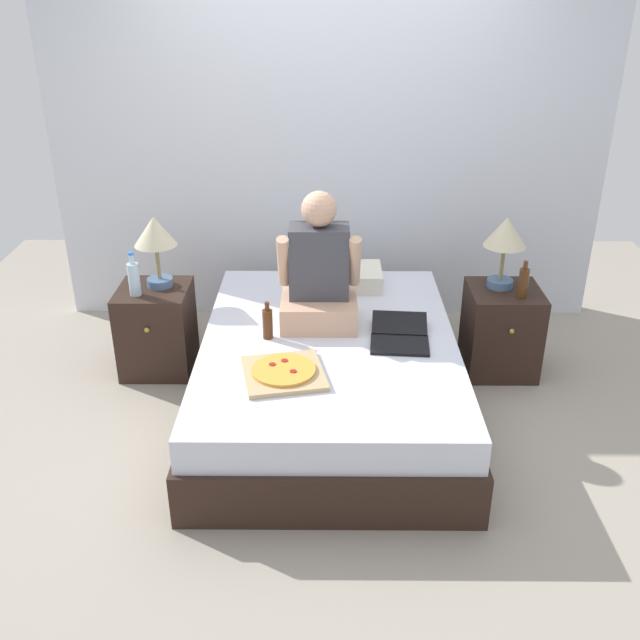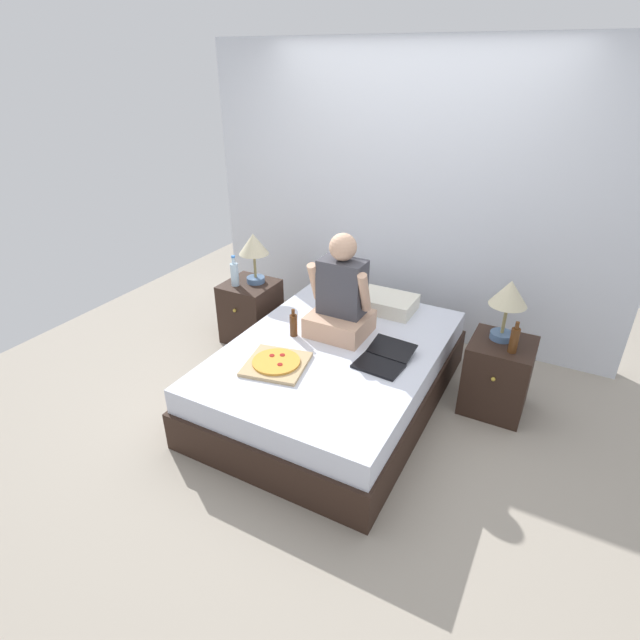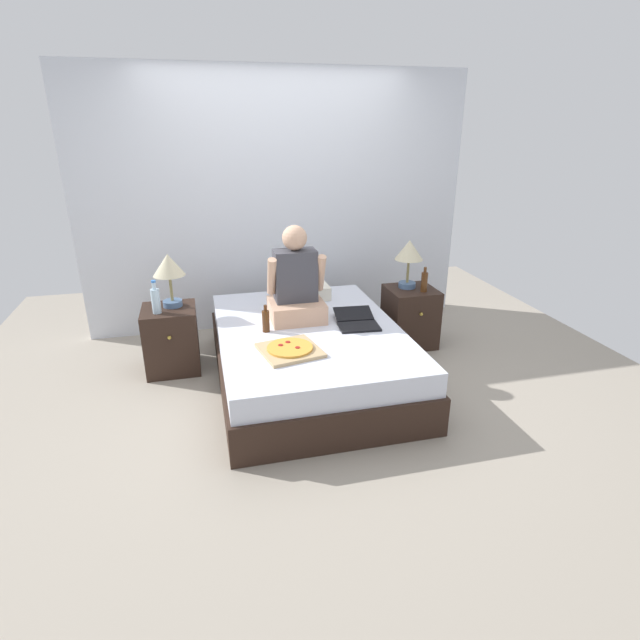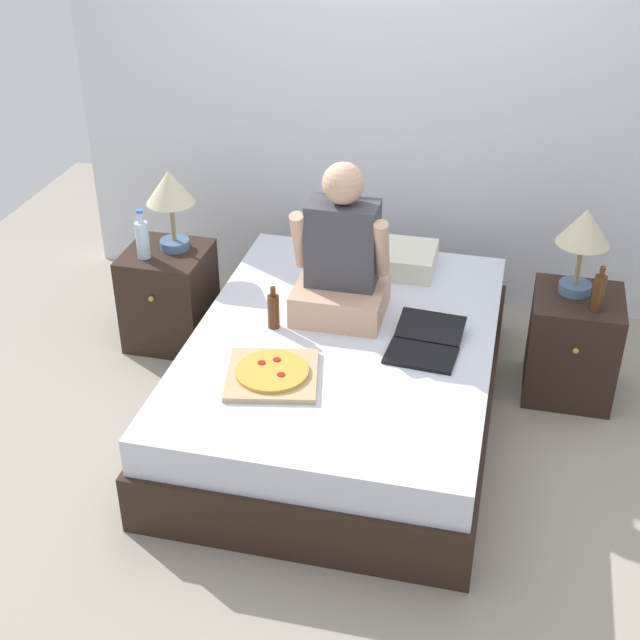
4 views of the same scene
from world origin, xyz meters
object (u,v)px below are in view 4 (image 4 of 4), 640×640
object	(u,v)px
water_bottle	(142,238)
lamp_on_right_nightstand	(584,233)
lamp_on_left_nightstand	(170,193)
person_seated	(342,261)
beer_bottle	(599,292)
nightstand_left	(169,296)
pizza_box	(272,374)
bed	(343,376)
nightstand_right	(572,345)
beer_bottle_on_bed	(274,310)
laptop	(424,346)

from	to	relation	value
water_bottle	lamp_on_right_nightstand	bearing A→B (deg)	3.57
lamp_on_left_nightstand	person_seated	size ratio (longest dim) A/B	0.58
beer_bottle	nightstand_left	bearing A→B (deg)	177.47
person_seated	pizza_box	size ratio (longest dim) A/B	1.65
nightstand_left	person_seated	world-z (taller)	person_seated
bed	nightstand_left	bearing A→B (deg)	156.25
water_bottle	pizza_box	xyz separation A→B (m)	(0.94, -0.81, -0.18)
lamp_on_right_nightstand	person_seated	world-z (taller)	person_seated
water_bottle	person_seated	size ratio (longest dim) A/B	0.35
nightstand_left	nightstand_right	xyz separation A→B (m)	(2.19, 0.00, 0.00)
nightstand_left	beer_bottle_on_bed	xyz separation A→B (m)	(0.75, -0.48, 0.28)
nightstand_left	nightstand_right	size ratio (longest dim) A/B	1.00
lamp_on_left_nightstand	pizza_box	size ratio (longest dim) A/B	0.95
nightstand_left	laptop	world-z (taller)	nightstand_left
bed	beer_bottle_on_bed	distance (m)	0.48
nightstand_right	beer_bottle	distance (m)	0.39
nightstand_left	beer_bottle_on_bed	bearing A→B (deg)	-32.49
nightstand_right	lamp_on_right_nightstand	size ratio (longest dim) A/B	1.24
nightstand_left	person_seated	bearing A→B (deg)	-14.30
lamp_on_left_nightstand	laptop	world-z (taller)	lamp_on_left_nightstand
nightstand_left	laptop	size ratio (longest dim) A/B	1.27
nightstand_left	lamp_on_right_nightstand	xyz separation A→B (m)	(2.16, 0.05, 0.61)
laptop	lamp_on_left_nightstand	bearing A→B (deg)	158.68
lamp_on_left_nightstand	lamp_on_right_nightstand	bearing A→B (deg)	0.00
water_bottle	beer_bottle_on_bed	size ratio (longest dim) A/B	1.25
lamp_on_left_nightstand	laptop	size ratio (longest dim) A/B	1.03
nightstand_right	person_seated	size ratio (longest dim) A/B	0.71
person_seated	nightstand_right	bearing A→B (deg)	12.90
lamp_on_right_nightstand	beer_bottle	size ratio (longest dim) A/B	1.96
bed	beer_bottle_on_bed	size ratio (longest dim) A/B	9.32
lamp_on_left_nightstand	person_seated	bearing A→B (deg)	-17.50
beer_bottle	beer_bottle_on_bed	size ratio (longest dim) A/B	1.05
nightstand_right	laptop	size ratio (longest dim) A/B	1.27
nightstand_left	laptop	distance (m)	1.59
lamp_on_right_nightstand	laptop	size ratio (longest dim) A/B	1.03
water_bottle	beer_bottle	xyz separation A→B (m)	(2.34, -0.01, -0.02)
person_seated	laptop	xyz separation A→B (m)	(0.45, -0.25, -0.27)
beer_bottle	laptop	distance (m)	0.89
person_seated	laptop	distance (m)	0.58
beer_bottle	beer_bottle_on_bed	distance (m)	1.56
bed	person_seated	distance (m)	0.57
lamp_on_left_nightstand	water_bottle	bearing A→B (deg)	-130.60
beer_bottle	bed	bearing A→B (deg)	-161.85
beer_bottle	person_seated	xyz separation A→B (m)	(-1.22, -0.16, 0.10)
nightstand_left	beer_bottle_on_bed	size ratio (longest dim) A/B	2.53
nightstand_right	beer_bottle_on_bed	distance (m)	1.54
nightstand_left	person_seated	distance (m)	1.17
nightstand_left	beer_bottle_on_bed	distance (m)	0.94
lamp_on_left_nightstand	beer_bottle	size ratio (longest dim) A/B	1.96
nightstand_left	nightstand_right	bearing A→B (deg)	0.00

